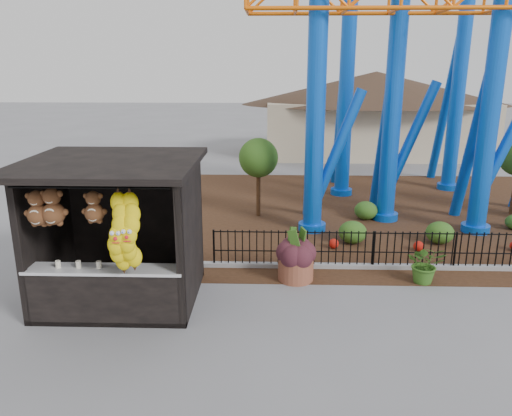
{
  "coord_description": "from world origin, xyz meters",
  "views": [
    {
      "loc": [
        0.23,
        -8.72,
        4.94
      ],
      "look_at": [
        -0.09,
        1.5,
        2.0
      ],
      "focal_mm": 35.0,
      "sensor_mm": 36.0,
      "label": 1
    }
  ],
  "objects_px": {
    "prize_booth": "(115,237)",
    "terracotta_planter": "(296,269)",
    "roller_coaster": "(428,15)",
    "potted_plant": "(426,264)"
  },
  "relations": [
    {
      "from": "prize_booth",
      "to": "terracotta_planter",
      "type": "xyz_separation_m",
      "value": [
        3.82,
        1.38,
        -1.24
      ]
    },
    {
      "from": "roller_coaster",
      "to": "terracotta_planter",
      "type": "xyz_separation_m",
      "value": [
        -4.29,
        -5.94,
        -6.16
      ]
    },
    {
      "from": "prize_booth",
      "to": "potted_plant",
      "type": "distance_m",
      "value": 7.04
    },
    {
      "from": "roller_coaster",
      "to": "terracotta_planter",
      "type": "bearing_deg",
      "value": -125.84
    },
    {
      "from": "terracotta_planter",
      "to": "potted_plant",
      "type": "height_order",
      "value": "potted_plant"
    },
    {
      "from": "roller_coaster",
      "to": "potted_plant",
      "type": "height_order",
      "value": "roller_coaster"
    },
    {
      "from": "roller_coaster",
      "to": "terracotta_planter",
      "type": "relative_size",
      "value": 13.08
    },
    {
      "from": "roller_coaster",
      "to": "potted_plant",
      "type": "bearing_deg",
      "value": -101.88
    },
    {
      "from": "prize_booth",
      "to": "potted_plant",
      "type": "bearing_deg",
      "value": 10.72
    },
    {
      "from": "roller_coaster",
      "to": "terracotta_planter",
      "type": "distance_m",
      "value": 9.57
    }
  ]
}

